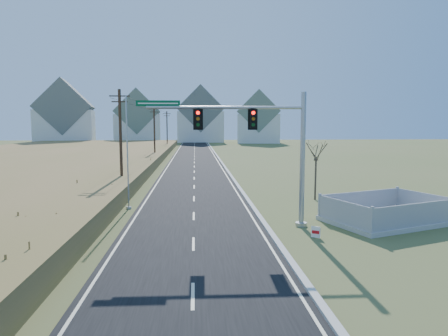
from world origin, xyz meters
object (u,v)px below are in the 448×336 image
(flagpole, at_px, (128,165))
(fence_enclosure, at_px, (386,217))
(traffic_signal_mast, at_px, (270,146))
(open_sign, at_px, (316,232))
(bare_tree, at_px, (316,150))

(flagpole, bearing_deg, fence_enclosure, -17.36)
(fence_enclosure, height_order, flagpole, flagpole)
(traffic_signal_mast, bearing_deg, fence_enclosure, 5.20)
(open_sign, xyz_separation_m, flagpole, (-10.96, 8.05, 2.82))
(fence_enclosure, relative_size, bare_tree, 1.64)
(traffic_signal_mast, distance_m, flagpole, 10.64)
(traffic_signal_mast, xyz_separation_m, flagpole, (-8.94, 5.57, -1.57))
(flagpole, height_order, bare_tree, flagpole)
(traffic_signal_mast, xyz_separation_m, fence_enclosure, (7.27, 0.50, -4.40))
(open_sign, distance_m, bare_tree, 11.47)
(traffic_signal_mast, bearing_deg, open_sign, -49.61)
(bare_tree, bearing_deg, flagpole, -170.48)
(fence_enclosure, distance_m, open_sign, 6.04)
(fence_enclosure, bearing_deg, traffic_signal_mast, 163.88)
(traffic_signal_mast, relative_size, bare_tree, 1.99)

